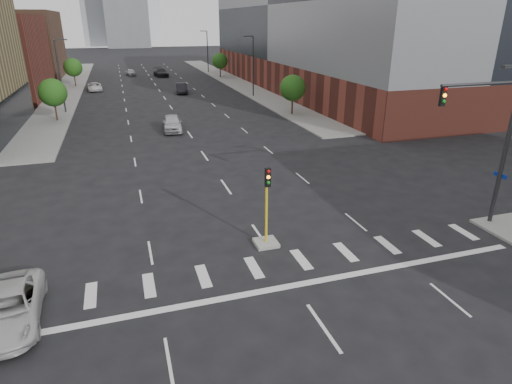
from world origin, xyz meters
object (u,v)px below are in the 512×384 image
mast_arm_signal (497,131)px  parked_minivan (9,308)px  car_deep_right (161,72)px  car_distant (131,72)px  car_mid_right (182,88)px  car_far_left (95,87)px  car_near_left (172,123)px  median_traffic_signal (266,229)px

mast_arm_signal → parked_minivan: mast_arm_signal is taller
car_deep_right → car_distant: (-6.09, 3.82, -0.13)m
mast_arm_signal → car_mid_right: (-9.35, 54.38, -4.85)m
car_far_left → car_near_left: bearing=-78.8°
median_traffic_signal → car_deep_right: bearing=88.2°
parked_minivan → car_mid_right: bearing=72.1°
car_far_left → car_distant: car_distant is taller
median_traffic_signal → car_mid_right: size_ratio=0.91×
car_near_left → parked_minivan: 31.85m
median_traffic_signal → car_distant: (-3.74, 80.84, -0.25)m
car_far_left → car_mid_right: bearing=-31.4°
car_near_left → median_traffic_signal: bearing=-82.3°
mast_arm_signal → car_near_left: size_ratio=1.79×
median_traffic_signal → car_far_left: 60.92m
car_distant → median_traffic_signal: bearing=-95.0°
car_mid_right → parked_minivan: 57.85m
car_deep_right → parked_minivan: car_deep_right is taller
median_traffic_signal → car_mid_right: 53.02m
median_traffic_signal → car_distant: 80.92m
car_mid_right → parked_minivan: car_mid_right is taller
car_deep_right → parked_minivan: 81.21m
median_traffic_signal → car_near_left: size_ratio=0.87×
car_mid_right → parked_minivan: (-14.97, -55.88, -0.10)m
car_near_left → car_deep_right: 49.97m
car_mid_right → car_deep_right: size_ratio=0.83×
parked_minivan → car_deep_right: bearing=77.1°
car_far_left → parked_minivan: size_ratio=0.96×
mast_arm_signal → car_far_left: mast_arm_signal is taller
car_far_left → car_deep_right: car_deep_right is taller
median_traffic_signal → car_distant: size_ratio=1.04×
car_near_left → car_far_left: size_ratio=1.05×
car_near_left → car_deep_right: (3.85, 49.82, -0.01)m
car_far_left → mast_arm_signal: bearing=-73.6°
median_traffic_signal → car_near_left: 27.25m
car_mid_right → car_far_left: car_mid_right is taller
car_near_left → parked_minivan: bearing=-104.2°
mast_arm_signal → car_near_left: 32.31m
mast_arm_signal → car_distant: (-16.35, 82.31, -4.93)m
car_near_left → car_mid_right: 26.15m
car_near_left → mast_arm_signal: bearing=-59.3°
mast_arm_signal → car_deep_right: size_ratio=1.55×
mast_arm_signal → parked_minivan: size_ratio=1.80×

